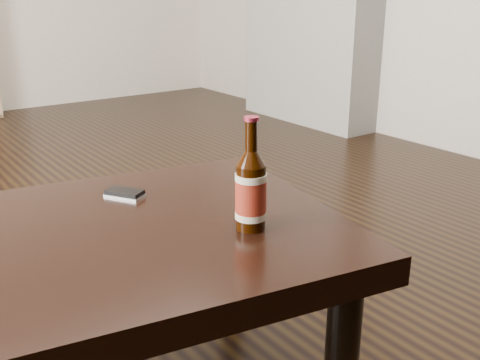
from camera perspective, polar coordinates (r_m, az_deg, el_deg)
floor at (r=2.39m, az=-16.18°, el=-7.08°), size 5.00×6.00×0.01m
coffee_table at (r=1.31m, az=-19.06°, el=-8.73°), size 1.46×1.01×0.50m
beer_bottle at (r=1.24m, az=1.12°, el=-1.08°), size 0.08×0.08×0.26m
phone at (r=1.49m, az=-11.62°, el=-1.34°), size 0.10×0.11×0.02m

